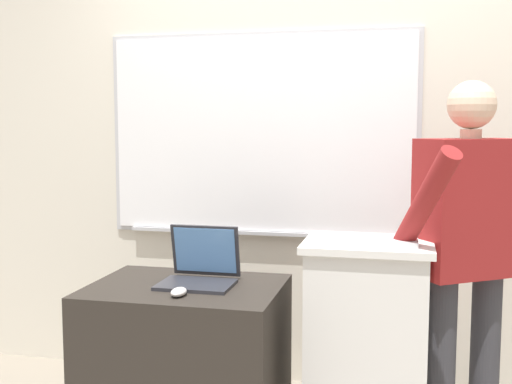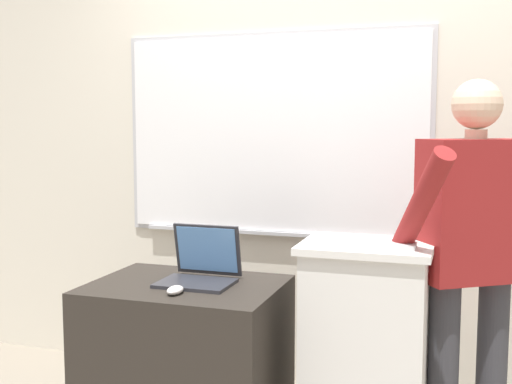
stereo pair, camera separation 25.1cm
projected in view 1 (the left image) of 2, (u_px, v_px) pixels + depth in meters
back_wall at (312, 147)px, 3.54m from camera, size 6.40×0.17×2.65m
lectern_podium at (366, 352)px, 2.74m from camera, size 0.54×0.43×0.96m
side_desk at (186, 369)px, 2.83m from camera, size 0.83×0.62×0.75m
person_presenter at (467, 241)px, 2.77m from camera, size 0.60×0.72×1.64m
laptop at (201, 268)px, 2.82m from camera, size 0.32×0.29×0.25m
wireless_keyboard at (363, 241)px, 2.64m from camera, size 0.44×0.13×0.02m
computer_mouse_by_laptop at (179, 292)px, 2.61m from camera, size 0.06×0.10×0.03m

